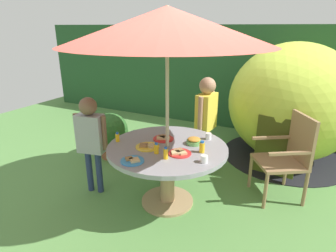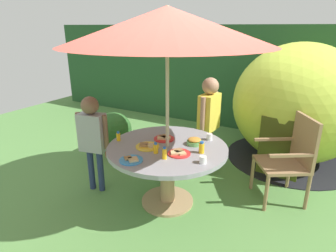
% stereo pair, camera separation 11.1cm
% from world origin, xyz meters
% --- Properties ---
extents(ground_plane, '(10.00, 10.00, 0.02)m').
position_xyz_m(ground_plane, '(0.00, 0.00, -0.01)').
color(ground_plane, '#548442').
extents(hedge_backdrop, '(9.00, 0.70, 1.94)m').
position_xyz_m(hedge_backdrop, '(0.00, 3.15, 0.97)').
color(hedge_backdrop, '#234C28').
rests_on(hedge_backdrop, ground_plane).
extents(garden_table, '(1.29, 1.29, 0.70)m').
position_xyz_m(garden_table, '(0.00, 0.00, 0.55)').
color(garden_table, tan).
rests_on(garden_table, ground_plane).
extents(patio_umbrella, '(2.04, 2.04, 2.09)m').
position_xyz_m(patio_umbrella, '(0.00, 0.00, 1.91)').
color(patio_umbrella, '#B7AD8C').
rests_on(patio_umbrella, ground_plane).
extents(wooden_chair, '(0.68, 0.67, 1.00)m').
position_xyz_m(wooden_chair, '(1.17, 0.74, 0.55)').
color(wooden_chair, '#93704C').
rests_on(wooden_chair, ground_plane).
extents(dome_tent, '(1.98, 1.98, 1.71)m').
position_xyz_m(dome_tent, '(1.07, 1.89, 0.85)').
color(dome_tent, '#B2C63F').
rests_on(dome_tent, ground_plane).
extents(potted_plant, '(0.52, 0.52, 0.69)m').
position_xyz_m(potted_plant, '(-1.31, 0.69, 0.39)').
color(potted_plant, brown).
rests_on(potted_plant, ground_plane).
extents(child_in_yellow_shirt, '(0.22, 0.44, 1.29)m').
position_xyz_m(child_in_yellow_shirt, '(0.08, 1.00, 0.82)').
color(child_in_yellow_shirt, brown).
rests_on(child_in_yellow_shirt, ground_plane).
extents(child_in_grey_shirt, '(0.39, 0.23, 1.17)m').
position_xyz_m(child_in_grey_shirt, '(-0.89, -0.19, 0.75)').
color(child_in_grey_shirt, navy).
rests_on(child_in_grey_shirt, ground_plane).
extents(snack_bowl, '(0.17, 0.17, 0.08)m').
position_xyz_m(snack_bowl, '(0.23, 0.19, 0.73)').
color(snack_bowl, '#66B259').
rests_on(snack_bowl, garden_table).
extents(plate_far_left, '(0.25, 0.25, 0.03)m').
position_xyz_m(plate_far_left, '(-0.17, -0.12, 0.71)').
color(plate_far_left, yellow).
rests_on(plate_far_left, garden_table).
extents(plate_back_edge, '(0.23, 0.23, 0.03)m').
position_xyz_m(plate_back_edge, '(-0.13, 0.15, 0.71)').
color(plate_back_edge, red).
rests_on(plate_back_edge, garden_table).
extents(plate_near_right, '(0.23, 0.23, 0.03)m').
position_xyz_m(plate_near_right, '(0.20, -0.12, 0.71)').
color(plate_near_right, red).
rests_on(plate_near_right, garden_table).
extents(plate_near_left, '(0.23, 0.23, 0.03)m').
position_xyz_m(plate_near_left, '(-0.13, -0.47, 0.71)').
color(plate_near_left, '#338CD8').
rests_on(plate_near_left, garden_table).
extents(juice_bottle_far_right, '(0.05, 0.05, 0.11)m').
position_xyz_m(juice_bottle_far_right, '(-0.02, -0.21, 0.75)').
color(juice_bottle_far_right, yellow).
rests_on(juice_bottle_far_right, garden_table).
extents(juice_bottle_center_front, '(0.04, 0.04, 0.11)m').
position_xyz_m(juice_bottle_center_front, '(-0.56, -0.13, 0.74)').
color(juice_bottle_center_front, yellow).
rests_on(juice_bottle_center_front, garden_table).
extents(juice_bottle_center_back, '(0.04, 0.04, 0.12)m').
position_xyz_m(juice_bottle_center_back, '(0.12, -0.28, 0.75)').
color(juice_bottle_center_back, yellow).
rests_on(juice_bottle_center_back, garden_table).
extents(juice_bottle_mid_left, '(0.06, 0.06, 0.12)m').
position_xyz_m(juice_bottle_mid_left, '(0.38, 0.02, 0.75)').
color(juice_bottle_mid_left, yellow).
rests_on(juice_bottle_mid_left, garden_table).
extents(cup_near, '(0.07, 0.07, 0.07)m').
position_xyz_m(cup_near, '(0.33, 0.39, 0.73)').
color(cup_near, white).
rests_on(cup_near, garden_table).
extents(cup_far, '(0.07, 0.07, 0.07)m').
position_xyz_m(cup_far, '(0.48, -0.18, 0.73)').
color(cup_far, white).
rests_on(cup_far, garden_table).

